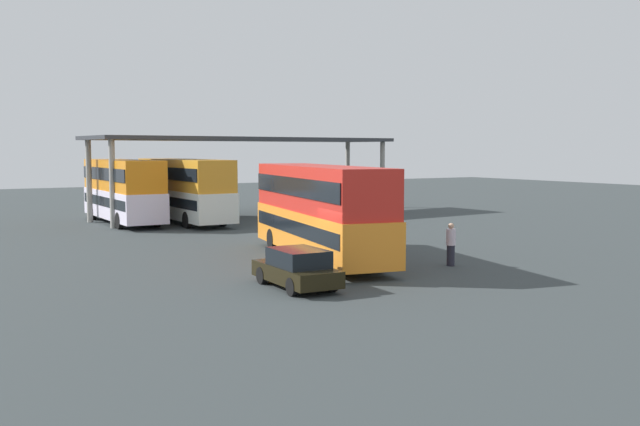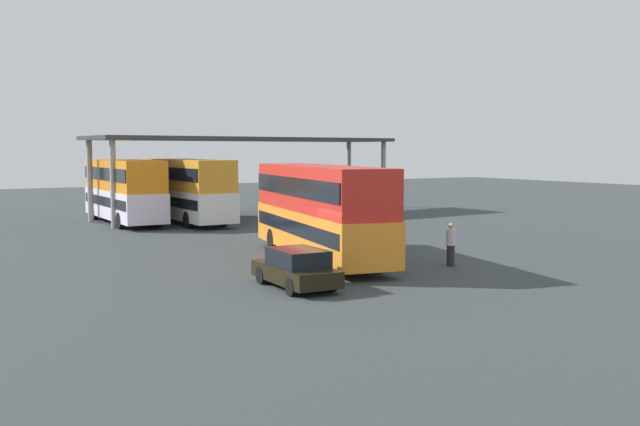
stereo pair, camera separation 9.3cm
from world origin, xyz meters
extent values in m
plane|color=#363D3E|center=(0.00, 0.00, 0.00)|extent=(140.00, 140.00, 0.00)
cube|color=orange|center=(1.12, 4.02, 1.23)|extent=(4.47, 11.57, 1.75)
cube|color=red|center=(1.12, 4.02, 3.05)|extent=(4.36, 11.34, 1.90)
cube|color=black|center=(1.12, 4.02, 1.44)|extent=(4.42, 11.14, 0.60)
cube|color=black|center=(1.12, 4.02, 3.15)|extent=(4.42, 11.14, 0.76)
cube|color=black|center=(2.15, 9.52, 1.49)|extent=(2.05, 0.48, 1.05)
cube|color=orange|center=(2.15, 9.52, 2.33)|extent=(1.69, 0.39, 0.36)
cylinder|color=black|center=(0.68, 7.67, 0.50)|extent=(0.46, 1.03, 1.00)
cylinder|color=black|center=(2.84, 7.26, 0.50)|extent=(0.46, 1.03, 1.00)
cylinder|color=black|center=(-0.61, 0.77, 0.50)|extent=(0.46, 1.03, 1.00)
cylinder|color=black|center=(1.55, 0.36, 0.50)|extent=(0.46, 1.03, 1.00)
cube|color=black|center=(-2.74, -0.94, 0.49)|extent=(1.76, 3.90, 0.55)
cube|color=black|center=(-2.75, -1.14, 1.06)|extent=(1.57, 2.16, 0.58)
cylinder|color=black|center=(-3.43, 0.27, 0.30)|extent=(0.22, 0.61, 0.60)
cylinder|color=black|center=(-1.97, 0.22, 0.30)|extent=(0.22, 0.61, 0.60)
cylinder|color=black|center=(-3.51, -2.11, 0.30)|extent=(0.22, 0.61, 0.60)
cylinder|color=black|center=(-2.05, -2.16, 0.30)|extent=(0.22, 0.61, 0.60)
cube|color=white|center=(-2.00, 23.37, 1.23)|extent=(2.55, 10.45, 1.77)
cube|color=orange|center=(-2.00, 23.37, 3.08)|extent=(2.48, 10.24, 1.91)
cube|color=black|center=(-2.00, 23.37, 1.45)|extent=(2.59, 10.03, 0.60)
cube|color=black|center=(-2.00, 23.37, 3.17)|extent=(2.59, 10.03, 0.77)
cube|color=black|center=(-2.02, 28.54, 1.50)|extent=(2.14, 0.11, 1.06)
cube|color=orange|center=(-2.02, 28.54, 2.35)|extent=(1.76, 0.09, 0.36)
cylinder|color=black|center=(-3.15, 26.60, 0.50)|extent=(0.28, 1.00, 1.00)
cylinder|color=black|center=(-0.88, 26.61, 0.50)|extent=(0.28, 1.00, 1.00)
cylinder|color=black|center=(-3.12, 20.13, 0.50)|extent=(0.28, 1.00, 1.00)
cylinder|color=black|center=(-0.85, 20.14, 0.50)|extent=(0.28, 1.00, 1.00)
cube|color=white|center=(1.57, 22.06, 1.24)|extent=(2.70, 11.37, 1.78)
cube|color=orange|center=(1.57, 22.06, 3.10)|extent=(2.62, 11.14, 1.93)
cube|color=black|center=(1.57, 22.06, 1.45)|extent=(2.73, 10.92, 0.61)
cube|color=black|center=(1.57, 22.06, 3.19)|extent=(2.73, 10.92, 0.77)
cube|color=black|center=(1.48, 27.67, 1.51)|extent=(2.15, 0.13, 1.07)
cube|color=orange|center=(1.48, 27.67, 2.36)|extent=(1.77, 0.11, 0.36)
cylinder|color=black|center=(0.37, 25.56, 0.50)|extent=(0.29, 1.00, 1.00)
cylinder|color=black|center=(2.66, 25.59, 0.50)|extent=(0.29, 1.00, 1.00)
cylinder|color=black|center=(0.47, 18.53, 0.50)|extent=(0.29, 1.00, 1.00)
cylinder|color=black|center=(2.76, 18.56, 0.50)|extent=(0.29, 1.00, 1.00)
cube|color=#33353A|center=(7.00, 23.98, 5.41)|extent=(22.66, 7.51, 0.25)
cylinder|color=#9E9B93|center=(17.29, 27.09, 2.64)|extent=(0.36, 0.36, 5.28)
cylinder|color=#9E9B93|center=(17.68, 22.78, 2.64)|extent=(0.36, 0.36, 5.28)
cylinder|color=#9E9B93|center=(-3.68, 25.19, 2.64)|extent=(0.36, 0.36, 5.28)
cylinder|color=#9E9B93|center=(-3.29, 20.88, 2.64)|extent=(0.36, 0.36, 5.28)
cylinder|color=#262633|center=(4.85, -0.05, 0.42)|extent=(0.32, 0.32, 0.84)
cylinder|color=silver|center=(4.85, -0.05, 1.17)|extent=(0.38, 0.38, 0.66)
sphere|color=tan|center=(4.85, -0.05, 1.62)|extent=(0.23, 0.23, 0.23)
camera|label=1|loc=(-14.23, -22.10, 4.69)|focal=40.31mm
camera|label=2|loc=(-14.15, -22.15, 4.69)|focal=40.31mm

